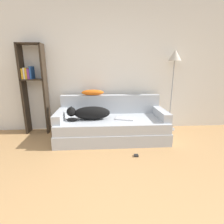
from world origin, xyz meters
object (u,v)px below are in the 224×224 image
throw_pillow (93,92)px  floor_lamp (174,65)px  couch (112,129)px  power_adapter (136,156)px  laptop (125,118)px  dog (89,113)px  bookshelf (33,84)px

throw_pillow → floor_lamp: size_ratio=0.27×
couch → power_adapter: 0.82m
laptop → power_adapter: (0.09, -0.68, -0.40)m
throw_pillow → power_adapter: bearing=-57.4°
couch → power_adapter: (0.34, -0.73, -0.19)m
dog → laptop: 0.67m
dog → power_adapter: bearing=-41.9°
throw_pillow → floor_lamp: floor_lamp is taller
floor_lamp → dog: bearing=-165.0°
couch → dog: bearing=-173.7°
laptop → power_adapter: laptop is taller
dog → floor_lamp: 1.97m
dog → throw_pillow: 0.53m
power_adapter → dog: bearing=138.1°
couch → floor_lamp: floor_lamp is taller
couch → laptop: 0.33m
laptop → floor_lamp: 1.50m
dog → power_adapter: (0.76, -0.68, -0.52)m
power_adapter → floor_lamp: bearing=49.9°
floor_lamp → throw_pillow: bearing=-178.6°
couch → dog: dog is taller
bookshelf → floor_lamp: bearing=-0.7°
couch → bookshelf: bearing=163.7°
bookshelf → power_adapter: size_ratio=27.57×
couch → bookshelf: (-1.54, 0.45, 0.81)m
bookshelf → floor_lamp: (2.84, -0.04, 0.38)m
dog → laptop: bearing=0.1°
power_adapter → couch: bearing=115.0°
couch → floor_lamp: size_ratio=1.22×
bookshelf → floor_lamp: bookshelf is taller
floor_lamp → bookshelf: bearing=179.3°
throw_pillow → power_adapter: throw_pillow is taller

